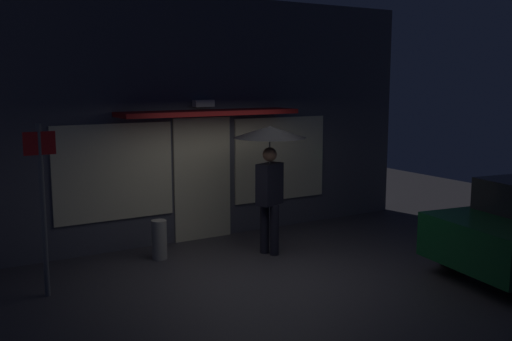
{
  "coord_description": "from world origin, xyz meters",
  "views": [
    {
      "loc": [
        -4.48,
        -7.1,
        2.84
      ],
      "look_at": [
        0.26,
        0.75,
        1.42
      ],
      "focal_mm": 40.73,
      "sensor_mm": 36.0,
      "label": 1
    }
  ],
  "objects": [
    {
      "name": "building_facade",
      "position": [
        0.0,
        2.34,
        2.13
      ],
      "size": [
        8.98,
        1.0,
        4.31
      ],
      "color": "#4C4C56",
      "rests_on": "ground"
    },
    {
      "name": "person_with_umbrella",
      "position": [
        0.52,
        0.75,
        1.69
      ],
      "size": [
        1.18,
        1.18,
        2.12
      ],
      "rotation": [
        0.0,
        0.0,
        0.38
      ],
      "color": "black",
      "rests_on": "ground"
    },
    {
      "name": "sidewalk_bollard",
      "position": [
        -1.15,
        1.43,
        0.32
      ],
      "size": [
        0.24,
        0.24,
        0.64
      ],
      "primitive_type": "cylinder",
      "color": "#9E998E",
      "rests_on": "ground"
    },
    {
      "name": "street_sign_post",
      "position": [
        -3.04,
        0.67,
        1.31
      ],
      "size": [
        0.4,
        0.07,
        2.3
      ],
      "color": "#595B60",
      "rests_on": "ground"
    },
    {
      "name": "ground_plane",
      "position": [
        0.0,
        0.0,
        0.0
      ],
      "size": [
        18.0,
        18.0,
        0.0
      ],
      "primitive_type": "plane",
      "color": "#38353A"
    }
  ]
}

